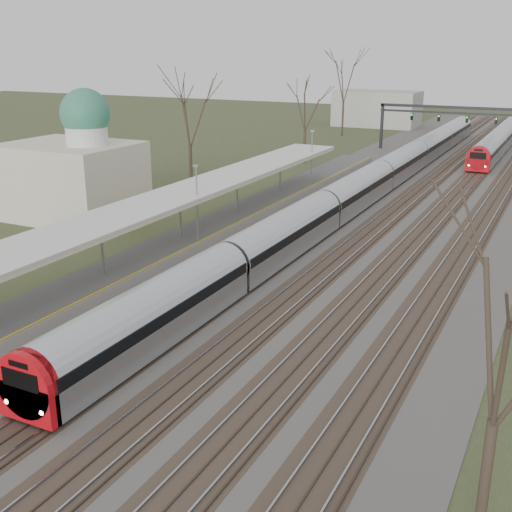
{
  "coord_description": "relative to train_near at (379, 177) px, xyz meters",
  "views": [
    {
      "loc": [
        13.97,
        -0.71,
        13.25
      ],
      "look_at": [
        -1.42,
        30.03,
        2.0
      ],
      "focal_mm": 45.0,
      "sensor_mm": 36.0,
      "label": 1
    }
  ],
  "objects": [
    {
      "name": "platform",
      "position": [
        -6.55,
        -20.98,
        -0.98
      ],
      "size": [
        3.5,
        69.0,
        1.0
      ],
      "primitive_type": "cube",
      "color": "#9E9B93",
      "rests_on": "ground"
    },
    {
      "name": "tree_east_near",
      "position": [
        15.5,
        -43.48,
        5.08
      ],
      "size": [
        4.5,
        4.5,
        9.27
      ],
      "color": "#2D231C",
      "rests_on": "ground"
    },
    {
      "name": "dome_building",
      "position": [
        -19.21,
        -20.48,
        2.24
      ],
      "size": [
        10.0,
        8.0,
        10.3
      ],
      "color": "beige",
      "rests_on": "ground"
    },
    {
      "name": "tree_west_far",
      "position": [
        -14.5,
        -10.48,
        6.54
      ],
      "size": [
        5.5,
        5.5,
        11.33
      ],
      "color": "#2D231C",
      "rests_on": "ground"
    },
    {
      "name": "track_bed",
      "position": [
        2.76,
        -3.48,
        -1.42
      ],
      "size": [
        24.0,
        160.0,
        0.22
      ],
      "color": "#474442",
      "rests_on": "ground"
    },
    {
      "name": "canopy",
      "position": [
        -6.55,
        -25.49,
        2.45
      ],
      "size": [
        4.1,
        50.0,
        3.11
      ],
      "color": "slate",
      "rests_on": "platform"
    },
    {
      "name": "signal_gantry",
      "position": [
        2.79,
        26.51,
        3.43
      ],
      "size": [
        21.0,
        0.59,
        6.08
      ],
      "color": "black",
      "rests_on": "ground"
    },
    {
      "name": "train_near",
      "position": [
        0.0,
        0.0,
        0.0
      ],
      "size": [
        2.62,
        90.21,
        3.05
      ],
      "color": "#B0B3BB",
      "rests_on": "ground"
    },
    {
      "name": "train_far",
      "position": [
        7.0,
        43.19,
        0.0
      ],
      "size": [
        2.62,
        60.21,
        3.05
      ],
      "color": "#B0B3BB",
      "rests_on": "ground"
    }
  ]
}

